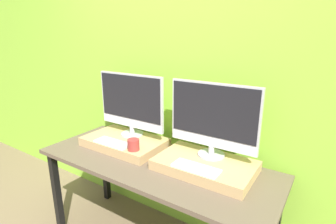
{
  "coord_description": "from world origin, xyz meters",
  "views": [
    {
      "loc": [
        0.99,
        -0.99,
        1.59
      ],
      "look_at": [
        0.0,
        0.51,
        1.06
      ],
      "focal_mm": 28.0,
      "sensor_mm": 36.0,
      "label": 1
    }
  ],
  "objects_px": {
    "keyboard_left": "(113,143)",
    "monitor_left": "(131,103)",
    "monitor_right": "(213,118)",
    "keyboard_right": "(196,168)",
    "mug": "(133,145)"
  },
  "relations": [
    {
      "from": "mug",
      "to": "keyboard_right",
      "type": "distance_m",
      "value": 0.49
    },
    {
      "from": "monitor_left",
      "to": "keyboard_right",
      "type": "relative_size",
      "value": 2.06
    },
    {
      "from": "monitor_left",
      "to": "monitor_right",
      "type": "relative_size",
      "value": 1.0
    },
    {
      "from": "keyboard_left",
      "to": "keyboard_right",
      "type": "distance_m",
      "value": 0.7
    },
    {
      "from": "keyboard_right",
      "to": "keyboard_left",
      "type": "bearing_deg",
      "value": 180.0
    },
    {
      "from": "monitor_left",
      "to": "keyboard_right",
      "type": "bearing_deg",
      "value": -17.56
    },
    {
      "from": "mug",
      "to": "monitor_right",
      "type": "xyz_separation_m",
      "value": [
        0.49,
        0.22,
        0.22
      ]
    },
    {
      "from": "monitor_left",
      "to": "keyboard_left",
      "type": "height_order",
      "value": "monitor_left"
    },
    {
      "from": "mug",
      "to": "monitor_right",
      "type": "distance_m",
      "value": 0.58
    },
    {
      "from": "mug",
      "to": "keyboard_right",
      "type": "bearing_deg",
      "value": 0.0
    },
    {
      "from": "monitor_right",
      "to": "keyboard_right",
      "type": "bearing_deg",
      "value": -90.0
    },
    {
      "from": "keyboard_left",
      "to": "monitor_left",
      "type": "bearing_deg",
      "value": 90.0
    },
    {
      "from": "keyboard_left",
      "to": "keyboard_right",
      "type": "xyz_separation_m",
      "value": [
        0.7,
        0.0,
        0.0
      ]
    },
    {
      "from": "monitor_left",
      "to": "mug",
      "type": "height_order",
      "value": "monitor_left"
    },
    {
      "from": "keyboard_left",
      "to": "mug",
      "type": "relative_size",
      "value": 3.52
    }
  ]
}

